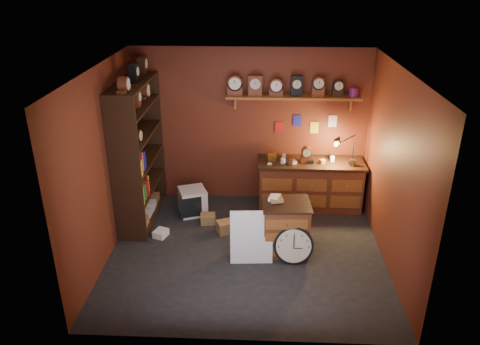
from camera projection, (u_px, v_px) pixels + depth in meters
name	position (u px, v px, depth m)	size (l,w,h in m)	color
floor	(246.00, 251.00, 6.97)	(4.00, 4.00, 0.00)	black
room_shell	(250.00, 140.00, 6.36)	(4.02, 3.62, 2.71)	maroon
shelving_unit	(136.00, 147.00, 7.42)	(0.47, 1.60, 2.58)	black
workbench	(310.00, 182.00, 8.07)	(1.80, 0.66, 1.36)	brown
low_cabinet	(285.00, 225.00, 6.82)	(0.72, 0.62, 0.88)	brown
big_round_clock	(294.00, 245.00, 6.61)	(0.56, 0.18, 0.56)	black
white_panel	(251.00, 260.00, 6.76)	(0.60, 0.03, 0.80)	silver
mini_fridge	(193.00, 201.00, 7.94)	(0.55, 0.57, 0.45)	silver
floor_box_a	(208.00, 219.00, 7.70)	(0.24, 0.20, 0.15)	#9D7144
floor_box_b	(161.00, 233.00, 7.33)	(0.18, 0.22, 0.11)	white
floor_box_c	(225.00, 227.00, 7.42)	(0.25, 0.21, 0.19)	#9D7144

